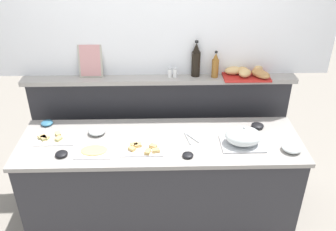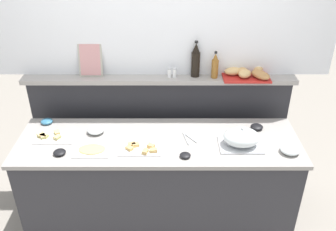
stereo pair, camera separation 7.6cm
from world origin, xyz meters
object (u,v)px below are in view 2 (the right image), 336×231
serving_cloche (243,138)px  framed_picture (92,60)px  sandwich_platter_side (142,149)px  salt_shaker (171,73)px  condiment_bowl_red (61,152)px  glass_bowl_medium (97,130)px  serving_tongs (189,138)px  bread_basket (250,74)px  cold_cuts_platter (93,149)px  condiment_bowl_cream (48,121)px  pepper_shaker (176,73)px  glass_bowl_large (292,150)px  condiment_bowl_dark (186,155)px  wine_bottle_dark (197,61)px  sandwich_platter_front (54,137)px  condiment_bowl_teal (258,127)px  vinegar_bottle_amber (216,66)px

serving_cloche → framed_picture: 1.43m
sandwich_platter_side → salt_shaker: bearing=68.5°
condiment_bowl_red → glass_bowl_medium: bearing=52.8°
serving_tongs → salt_shaker: bearing=109.5°
bread_basket → serving_tongs: bearing=-142.3°
cold_cuts_platter → condiment_bowl_cream: condiment_bowl_cream is taller
sandwich_platter_side → pepper_shaker: size_ratio=3.79×
glass_bowl_large → salt_shaker: salt_shaker is taller
glass_bowl_large → condiment_bowl_cream: (-2.00, 0.43, -0.01)m
pepper_shaker → bread_basket: 0.63m
condiment_bowl_dark → wine_bottle_dark: (0.11, 0.70, 0.48)m
glass_bowl_medium → pepper_shaker: 0.83m
glass_bowl_medium → serving_cloche: bearing=-9.1°
sandwich_platter_side → cold_cuts_platter: sandwich_platter_side is taller
sandwich_platter_front → serving_cloche: bearing=-4.0°
condiment_bowl_dark → framed_picture: framed_picture is taller
framed_picture → wine_bottle_dark: bearing=-0.7°
condiment_bowl_dark → condiment_bowl_red: size_ratio=0.89×
condiment_bowl_cream → pepper_shaker: size_ratio=1.18×
condiment_bowl_cream → condiment_bowl_teal: size_ratio=0.97×
framed_picture → condiment_bowl_red: bearing=-103.9°
vinegar_bottle_amber → bread_basket: bearing=-0.1°
vinegar_bottle_amber → serving_tongs: bearing=-120.3°
vinegar_bottle_amber → salt_shaker: (-0.39, 0.00, -0.06)m
serving_tongs → bread_basket: bearing=37.7°
sandwich_platter_side → bread_basket: (0.91, 0.58, 0.38)m
wine_bottle_dark → bread_basket: bearing=-4.0°
sandwich_platter_side → condiment_bowl_cream: same height
wine_bottle_dark → bread_basket: wine_bottle_dark is taller
condiment_bowl_cream → bread_basket: bread_basket is taller
serving_cloche → condiment_bowl_dark: size_ratio=4.00×
sandwich_platter_front → bread_basket: 1.73m
serving_tongs → glass_bowl_medium: bearing=173.7°
condiment_bowl_dark → bread_basket: bread_basket is taller
cold_cuts_platter → condiment_bowl_cream: 0.62m
glass_bowl_large → wine_bottle_dark: wine_bottle_dark is taller
condiment_bowl_red → salt_shaker: bearing=36.9°
sandwich_platter_side → framed_picture: framed_picture is taller
glass_bowl_large → glass_bowl_medium: (-1.54, 0.28, -0.00)m
sandwich_platter_side → pepper_shaker: bearing=64.9°
sandwich_platter_side → glass_bowl_medium: 0.46m
condiment_bowl_red → wine_bottle_dark: 1.34m
vinegar_bottle_amber → framed_picture: size_ratio=0.80×
glass_bowl_medium → vinegar_bottle_amber: vinegar_bottle_amber is taller
serving_cloche → glass_bowl_large: size_ratio=2.23×
condiment_bowl_dark → bread_basket: 0.95m
vinegar_bottle_amber → pepper_shaker: bearing=179.4°
bread_basket → glass_bowl_medium: bearing=-165.8°
condiment_bowl_red → serving_tongs: (0.99, 0.22, -0.01)m
serving_tongs → sandwich_platter_side: bearing=-156.4°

